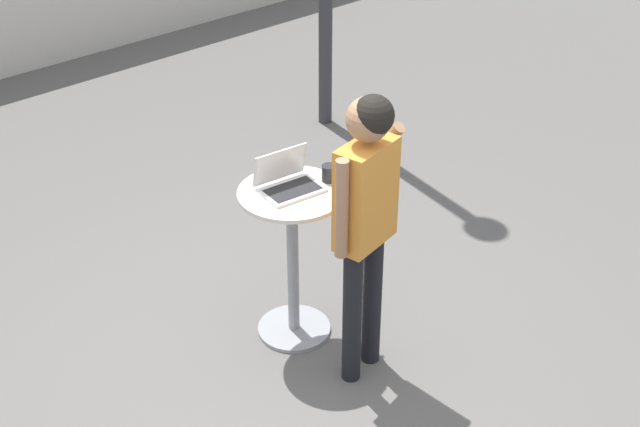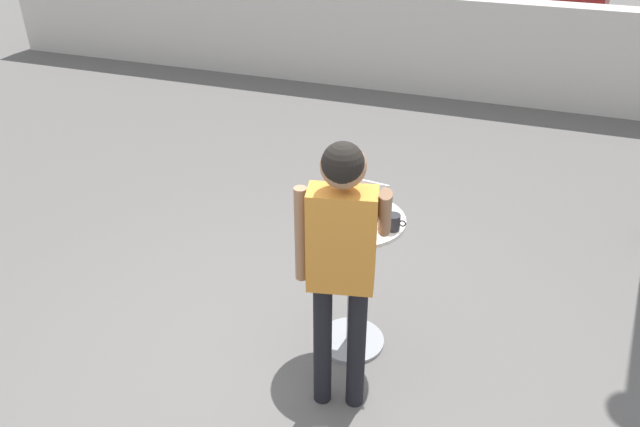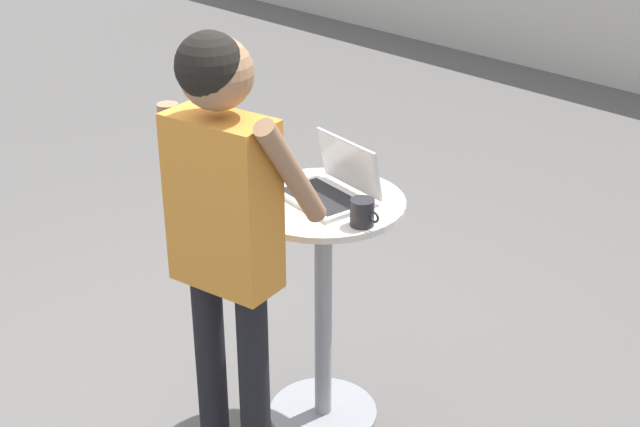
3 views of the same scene
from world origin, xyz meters
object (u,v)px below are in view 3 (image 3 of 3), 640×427
laptop (331,186)px  coffee_mug (362,213)px  standing_person (224,220)px  cafe_table (323,290)px

laptop → coffee_mug: size_ratio=3.01×
laptop → standing_person: size_ratio=0.21×
laptop → cafe_table: bearing=-98.5°
laptop → coffee_mug: (0.24, -0.08, 0.00)m
cafe_table → coffee_mug: (0.25, -0.05, 0.44)m
cafe_table → laptop: 0.44m
cafe_table → standing_person: standing_person is taller
laptop → coffee_mug: laptop is taller
cafe_table → standing_person: (0.07, -0.53, 0.51)m
cafe_table → coffee_mug: size_ratio=8.19×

